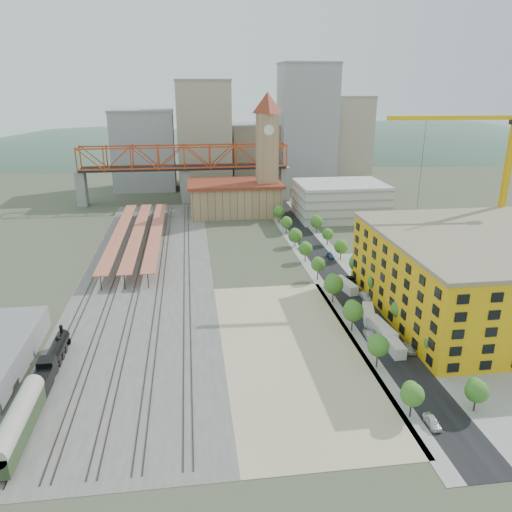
{
  "coord_description": "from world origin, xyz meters",
  "views": [
    {
      "loc": [
        -23.1,
        -118.63,
        50.92
      ],
      "look_at": [
        -7.39,
        -1.56,
        10.0
      ],
      "focal_mm": 35.0,
      "sensor_mm": 36.0,
      "label": 1
    }
  ],
  "objects": [
    {
      "name": "ground",
      "position": [
        0.0,
        0.0,
        0.0
      ],
      "size": [
        400.0,
        400.0,
        0.0
      ],
      "primitive_type": "plane",
      "color": "#474C38",
      "rests_on": "ground"
    },
    {
      "name": "ballast_strip",
      "position": [
        -36.0,
        17.5,
        0.03
      ],
      "size": [
        36.0,
        165.0,
        0.06
      ],
      "primitive_type": "cube",
      "color": "#605E59",
      "rests_on": "ground"
    },
    {
      "name": "dirt_lot",
      "position": [
        -4.0,
        -31.5,
        0.03
      ],
      "size": [
        28.0,
        67.0,
        0.06
      ],
      "primitive_type": "cube",
      "color": "tan",
      "rests_on": "ground"
    },
    {
      "name": "street_asphalt",
      "position": [
        16.0,
        15.0,
        0.03
      ],
      "size": [
        12.0,
        170.0,
        0.06
      ],
      "primitive_type": "cube",
      "color": "black",
      "rests_on": "ground"
    },
    {
      "name": "sidewalk_west",
      "position": [
        10.5,
        15.0,
        0.02
      ],
      "size": [
        3.0,
        170.0,
        0.04
      ],
      "primitive_type": "cube",
      "color": "gray",
      "rests_on": "ground"
    },
    {
      "name": "sidewalk_east",
      "position": [
        21.5,
        15.0,
        0.02
      ],
      "size": [
        3.0,
        170.0,
        0.04
      ],
      "primitive_type": "cube",
      "color": "gray",
      "rests_on": "ground"
    },
    {
      "name": "construction_pad",
      "position": [
        45.0,
        -20.0,
        0.03
      ],
      "size": [
        50.0,
        90.0,
        0.06
      ],
      "primitive_type": "cube",
      "color": "gray",
      "rests_on": "ground"
    },
    {
      "name": "rail_tracks",
      "position": [
        -37.8,
        17.5,
        0.15
      ],
      "size": [
        26.56,
        160.0,
        0.18
      ],
      "color": "#382B23",
      "rests_on": "ground"
    },
    {
      "name": "platform_canopies",
      "position": [
        -41.0,
        45.0,
        3.99
      ],
      "size": [
        16.0,
        80.0,
        4.12
      ],
      "color": "#C4694B",
      "rests_on": "ground"
    },
    {
      "name": "station_hall",
      "position": [
        -5.0,
        82.0,
        6.67
      ],
      "size": [
        38.0,
        24.0,
        13.1
      ],
      "color": "tan",
      "rests_on": "ground"
    },
    {
      "name": "clock_tower",
      "position": [
        8.0,
        79.99,
        28.7
      ],
      "size": [
        12.0,
        12.0,
        52.0
      ],
      "color": "tan",
      "rests_on": "ground"
    },
    {
      "name": "parking_garage",
      "position": [
        36.0,
        70.0,
        7.0
      ],
      "size": [
        34.0,
        26.0,
        14.0
      ],
      "primitive_type": "cube",
      "color": "silver",
      "rests_on": "ground"
    },
    {
      "name": "truss_bridge",
      "position": [
        -25.0,
        105.0,
        18.86
      ],
      "size": [
        94.0,
        9.6,
        25.6
      ],
      "color": "gray",
      "rests_on": "ground"
    },
    {
      "name": "construction_building",
      "position": [
        42.0,
        -20.0,
        9.41
      ],
      "size": [
        44.6,
        50.6,
        18.8
      ],
      "color": "gold",
      "rests_on": "ground"
    },
    {
      "name": "street_trees",
      "position": [
        16.0,
        5.0,
        0.0
      ],
      "size": [
        15.4,
        124.4,
        8.0
      ],
      "color": "#3E6E21",
      "rests_on": "ground"
    },
    {
      "name": "skyline",
      "position": [
        7.47,
        142.31,
        22.81
      ],
      "size": [
        133.0,
        46.0,
        60.0
      ],
      "color": "#9EA0A3",
      "rests_on": "ground"
    },
    {
      "name": "distant_hills",
      "position": [
        45.28,
        260.0,
        -79.54
      ],
      "size": [
        647.0,
        264.0,
        227.0
      ],
      "color": "#4C6B59",
      "rests_on": "ground"
    },
    {
      "name": "locomotive",
      "position": [
        -50.0,
        -32.84,
        2.05
      ],
      "size": [
        2.85,
        21.97,
        5.49
      ],
      "color": "black",
      "rests_on": "ground"
    },
    {
      "name": "coach",
      "position": [
        -50.0,
        -52.53,
        3.06
      ],
      "size": [
        3.15,
        18.31,
        5.75
      ],
      "color": "#28381E",
      "rests_on": "ground"
    },
    {
      "name": "tower_crane",
      "position": [
        59.03,
        6.03,
        30.74
      ],
      "size": [
        46.67,
        4.01,
        49.81
      ],
      "color": "#EDB00F",
      "rests_on": "ground"
    },
    {
      "name": "site_trailer_a",
      "position": [
        16.0,
        -33.84,
        1.25
      ],
      "size": [
        2.41,
        9.12,
        2.49
      ],
      "primitive_type": "cube",
      "rotation": [
        0.0,
        0.0,
        0.0
      ],
      "color": "silver",
      "rests_on": "ground"
    },
    {
      "name": "site_trailer_b",
      "position": [
        16.0,
        -28.02,
        1.35
      ],
      "size": [
        3.67,
        10.11,
        2.7
      ],
      "primitive_type": "cube",
      "rotation": [
        0.0,
        0.0,
        0.11
      ],
      "color": "silver",
      "rests_on": "ground"
    },
    {
      "name": "site_trailer_c",
      "position": [
        16.0,
        -20.07,
        1.22
      ],
      "size": [
        4.62,
        9.21,
        2.44
      ],
      "primitive_type": "cube",
      "rotation": [
        0.0,
        0.0,
        -0.27
      ],
      "color": "silver",
      "rests_on": "ground"
    },
    {
      "name": "site_trailer_d",
      "position": [
        16.0,
        -2.81,
        1.24
      ],
      "size": [
        4.16,
        9.38,
        2.49
      ],
      "primitive_type": "cube",
      "rotation": [
        0.0,
        0.0,
        0.2
      ],
      "color": "silver",
      "rests_on": "ground"
    },
    {
      "name": "car_0",
      "position": [
        13.0,
        -57.57,
        0.71
      ],
      "size": [
        1.71,
        4.19,
        1.43
      ],
      "primitive_type": "imported",
      "rotation": [
        0.0,
        0.0,
        -0.01
      ],
      "color": "silver",
      "rests_on": "ground"
    },
    {
      "name": "car_1",
      "position": [
        13.0,
        -29.04,
        0.78
      ],
      "size": [
        2.01,
        4.83,
        1.55
      ],
      "primitive_type": "imported",
      "rotation": [
        0.0,
        0.0,
        -0.08
      ],
      "color": "gray",
      "rests_on": "ground"
    },
    {
      "name": "car_2",
      "position": [
        13.0,
        -15.58,
        0.67
      ],
      "size": [
        2.37,
        4.9,
        1.34
      ],
      "primitive_type": "imported",
      "rotation": [
        0.0,
        0.0,
        -0.03
      ],
      "color": "black",
      "rests_on": "ground"
    },
    {
      "name": "car_3",
      "position": [
        13.0,
        30.84,
        0.8
      ],
      "size": [
        2.87,
        5.75,
        1.6
      ],
      "primitive_type": "imported",
      "rotation": [
        0.0,
        0.0,
        0.12
      ],
      "color": "#1B1F4F",
      "rests_on": "ground"
    },
    {
      "name": "car_4",
      "position": [
        19.0,
        -35.3,
        0.72
      ],
      "size": [
        1.69,
        4.2,
        1.43
      ],
      "primitive_type": "imported",
      "rotation": [
        0.0,
        0.0,
        0.0
      ],
      "color": "#B8B8B8",
      "rests_on": "ground"
    },
    {
      "name": "car_5",
      "position": [
        19.0,
        -9.2,
        0.77
      ],
      "size": [
        1.72,
        4.71,
        1.54
      ],
      "primitive_type": "imported",
      "rotation": [
        0.0,
        0.0,
        0.02
      ],
      "color": "#AEAFB3",
      "rests_on": "ground"
    },
    {
      "name": "car_6",
      "position": [
        19.0,
        2.07,
        0.68
      ],
      "size": [
        3.0,
        5.21,
        1.37
      ],
      "primitive_type": "imported",
      "rotation": [
        0.0,
        0.0,
        -0.16
      ],
      "color": "black",
      "rests_on": "ground"
    },
    {
      "name": "car_7",
      "position": [
        19.0,
        22.23,
        0.65
      ],
      "size": [
        1.99,
        4.53,
        1.3
      ],
      "primitive_type": "imported",
      "rotation": [
        0.0,
        0.0,
        -0.04
      ],
      "color": "navy",
      "rests_on": "ground"
    }
  ]
}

